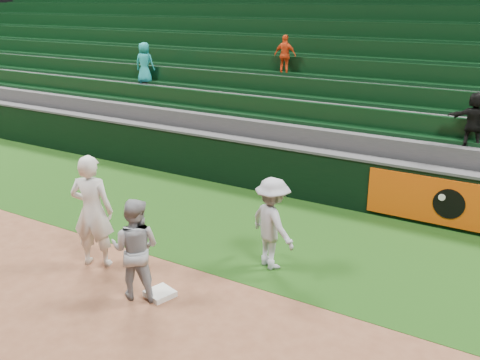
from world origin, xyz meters
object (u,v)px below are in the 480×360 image
baserunner (135,249)px  base_coach (272,223)px  first_baseman (92,211)px  first_base (160,294)px

baserunner → base_coach: 2.44m
first_baseman → baserunner: (1.38, -0.44, -0.19)m
first_baseman → base_coach: (2.77, 1.56, -0.19)m
first_baseman → base_coach: bearing=-172.8°
first_base → baserunner: (-0.32, -0.16, 0.79)m
first_baseman → first_base: bearing=148.5°
first_base → first_baseman: bearing=170.7°
first_baseman → baserunner: size_ratio=1.23×
first_base → base_coach: size_ratio=0.24×
baserunner → base_coach: (1.39, 2.00, 0.00)m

